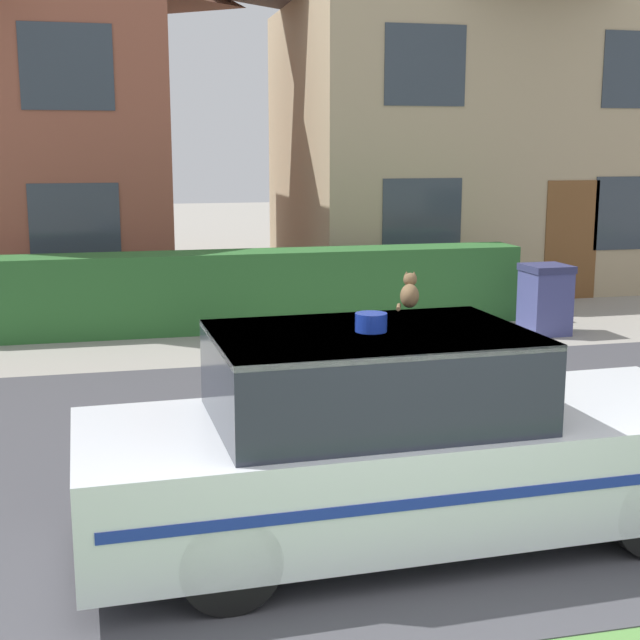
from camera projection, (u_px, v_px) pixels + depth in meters
road_strip at (327, 450)px, 7.98m from camera, size 28.00×6.65×0.01m
garden_hedge at (248, 290)px, 13.23m from camera, size 8.39×0.78×1.16m
police_car at (403, 442)px, 6.08m from camera, size 4.58×1.72×1.59m
cat at (409, 293)px, 6.04m from camera, size 0.22×0.23×0.24m
house_right at (470, 91)px, 17.71m from camera, size 7.51×5.85×7.39m
wheelie_bin at (545, 299)px, 12.89m from camera, size 0.64×0.66×1.01m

